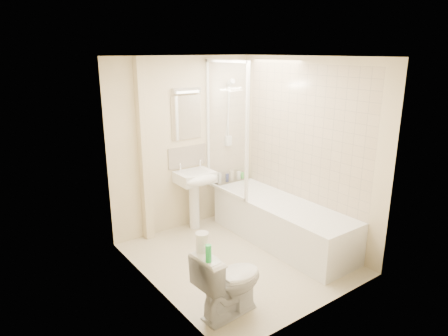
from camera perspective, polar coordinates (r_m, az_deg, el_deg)
floor at (r=5.04m, az=2.04°, el=-12.80°), size 2.50×2.50×0.00m
wall_back at (r=5.58m, az=-5.81°, el=3.29°), size 2.20×0.02×2.40m
wall_left at (r=4.01m, az=-10.23°, el=-2.15°), size 0.02×2.50×2.40m
wall_right at (r=5.31m, az=11.56°, el=2.36°), size 0.02×2.50×2.40m
ceiling at (r=4.40m, az=2.37°, el=15.63°), size 2.20×2.50×0.02m
tile_back at (r=5.93m, az=0.47°, el=6.38°), size 0.70×0.01×1.75m
tile_right at (r=5.27m, az=11.40°, el=4.77°), size 0.01×2.10×1.75m
pipe_boxing at (r=5.25m, az=-11.31°, el=2.21°), size 0.12×0.12×2.40m
splashback at (r=5.63m, az=-5.27°, el=1.66°), size 0.60×0.02×0.30m
mirror at (r=5.52m, az=-5.41°, el=7.19°), size 0.46×0.01×0.60m
strip_light at (r=5.45m, az=-5.39°, el=11.00°), size 0.42×0.07×0.07m
bathtub at (r=5.38m, az=8.25°, el=-7.56°), size 0.70×2.10×0.55m
shower_screen at (r=5.37m, az=0.28°, el=5.60°), size 0.04×0.92×1.80m
shower_fixture at (r=5.87m, az=0.72°, el=7.48°), size 0.10×0.16×0.99m
pedestal_sink at (r=5.55m, az=-3.97°, el=-2.30°), size 0.50×0.47×0.97m
bottle_black_a at (r=5.91m, az=-1.15°, el=-1.56°), size 0.05×0.05×0.17m
bottle_white_a at (r=5.94m, az=-0.68°, el=-1.48°), size 0.06×0.06×0.16m
bottle_blue at (r=6.03m, az=0.45°, el=-1.41°), size 0.05×0.05×0.12m
bottle_cream at (r=6.07m, az=1.07°, el=-1.08°), size 0.07×0.07×0.17m
bottle_white_b at (r=6.16m, az=2.10°, el=-1.05°), size 0.06×0.06×0.12m
bottle_green at (r=6.20m, az=2.59°, el=-1.06°), size 0.06×0.06×0.09m
toilet at (r=3.96m, az=0.79°, el=-15.84°), size 0.48×0.73×0.70m
toilet_roll_lower at (r=3.71m, az=-3.24°, el=-11.02°), size 0.11×0.11×0.10m
toilet_roll_upper at (r=3.63m, az=-3.15°, el=-9.91°), size 0.12×0.12×0.09m
green_bottle at (r=3.52m, az=-2.23°, el=-12.11°), size 0.05×0.05×0.16m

